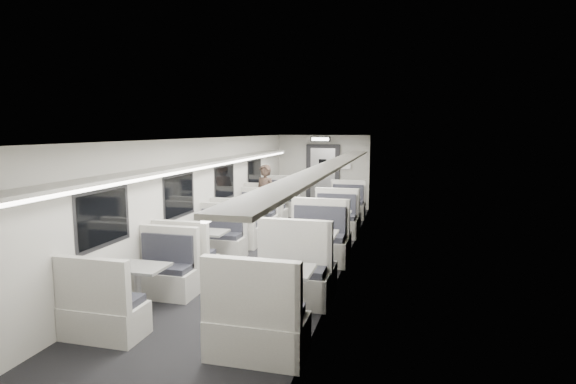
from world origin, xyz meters
The scene contains 19 objects.
room centered at (0.00, 0.00, 1.20)m, with size 3.24×12.24×2.64m.
booth_left_a centered at (-1.00, 3.63, 0.39)m, with size 1.09×2.21×1.18m.
booth_left_b centered at (-1.00, 1.38, 0.37)m, with size 1.02×2.06×1.10m.
booth_left_c centered at (-1.00, -1.01, 0.36)m, with size 0.99×2.02×1.08m.
booth_left_d centered at (-1.00, -3.21, 0.36)m, with size 0.98×2.00×1.07m.
booth_right_a centered at (1.00, 3.70, 0.37)m, with size 1.01×2.05×1.10m.
booth_right_b centered at (1.00, 1.27, 0.39)m, with size 1.07×2.16×1.16m.
booth_right_c centered at (1.00, -1.05, 0.41)m, with size 1.14×2.32×1.24m.
booth_right_d centered at (1.00, -3.10, 0.41)m, with size 1.12×2.27×1.21m.
passenger centered at (-0.90, 2.44, 0.84)m, with size 0.61×0.40×1.68m, color black.
window_a centered at (-1.49, 3.40, 1.35)m, with size 0.02×1.18×0.84m, color black.
window_b centered at (-1.49, 1.20, 1.35)m, with size 0.02×1.18×0.84m, color black.
window_c centered at (-1.49, -1.00, 1.35)m, with size 0.02×1.18×0.84m, color black.
window_d centered at (-1.49, -3.20, 1.35)m, with size 0.02×1.18×0.84m, color black.
luggage_rack_left centered at (-1.24, -0.30, 1.92)m, with size 0.46×10.40×0.09m.
luggage_rack_right centered at (1.24, -0.30, 1.92)m, with size 0.46×10.40×0.09m.
vestibule_door centered at (0.00, 5.93, 1.04)m, with size 1.10×0.13×2.10m.
exit_sign centered at (0.00, 5.44, 2.28)m, with size 0.62×0.12×0.16m.
wall_notice centered at (0.75, 5.92, 1.50)m, with size 0.32×0.02×0.40m, color white.
Camera 1 is at (2.53, -8.52, 2.57)m, focal length 28.00 mm.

